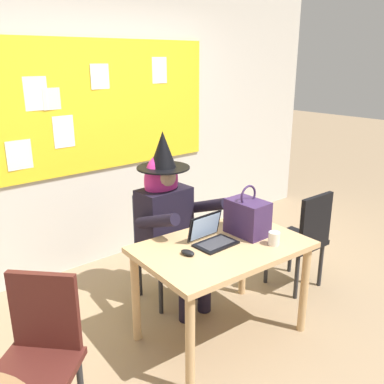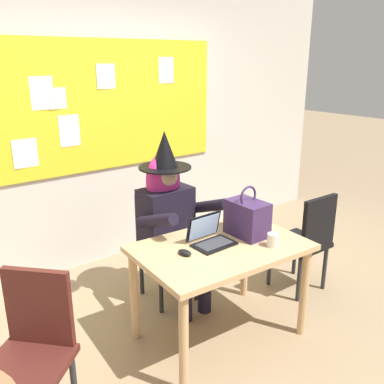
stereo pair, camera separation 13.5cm
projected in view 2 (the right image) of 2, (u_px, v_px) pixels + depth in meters
name	position (u px, v px, depth m)	size (l,w,h in m)	color
ground_plane	(220.00, 331.00, 3.19)	(24.00, 24.00, 0.00)	#937A5B
wall_back_bulletin	(106.00, 116.00, 4.01)	(5.95, 1.90, 2.88)	beige
desk_main	(221.00, 258.00, 2.95)	(1.22, 0.85, 0.73)	tan
chair_at_desk	(163.00, 239.00, 3.56)	(0.45, 0.45, 0.91)	#2D3347
person_costumed	(170.00, 212.00, 3.37)	(0.60, 0.68, 1.44)	black
laptop	(210.00, 237.00, 2.94)	(0.29, 0.24, 0.20)	black
computer_mouse	(185.00, 253.00, 2.77)	(0.06, 0.10, 0.03)	black
handbag	(247.00, 218.00, 3.05)	(0.20, 0.30, 0.38)	#38234C
coffee_mug	(273.00, 240.00, 2.89)	(0.08, 0.08, 0.10)	silver
chair_spare_by_window	(32.00, 346.00, 2.23)	(0.59, 0.59, 0.92)	#4C1E19
chair_extra_corner	(307.00, 238.00, 3.59)	(0.43, 0.43, 0.90)	black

